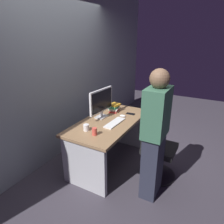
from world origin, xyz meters
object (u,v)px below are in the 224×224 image
(desk, at_px, (109,134))
(cup_near_keyboard, at_px, (95,131))
(office_chair, at_px, (156,149))
(mouse, at_px, (123,116))
(monitor, at_px, (101,102))
(cup_by_monitor, at_px, (86,128))
(person_at_desk, at_px, (155,136))
(book_stack, at_px, (114,108))
(keyboard, at_px, (115,123))
(cell_phone, at_px, (130,114))

(desk, bearing_deg, cup_near_keyboard, -172.65)
(office_chair, bearing_deg, mouse, 73.43)
(monitor, relative_size, cup_by_monitor, 6.06)
(person_at_desk, height_order, cup_near_keyboard, person_at_desk)
(book_stack, bearing_deg, mouse, -122.97)
(keyboard, height_order, mouse, mouse)
(keyboard, bearing_deg, person_at_desk, -110.42)
(monitor, height_order, cup_near_keyboard, monitor)
(cup_by_monitor, relative_size, cell_phone, 0.62)
(desk, height_order, monitor, monitor)
(desk, xyz_separation_m, book_stack, (0.39, 0.13, 0.29))
(cup_by_monitor, xyz_separation_m, book_stack, (0.84, 0.02, 0.02))
(desk, xyz_separation_m, mouse, (0.24, -0.11, 0.24))
(desk, distance_m, monitor, 0.52)
(keyboard, distance_m, cell_phone, 0.46)
(desk, distance_m, keyboard, 0.27)
(mouse, height_order, cup_by_monitor, cup_by_monitor)
(monitor, distance_m, mouse, 0.41)
(office_chair, height_order, book_stack, office_chair)
(desk, relative_size, keyboard, 3.47)
(cup_by_monitor, height_order, book_stack, book_stack)
(monitor, height_order, cell_phone, monitor)
(monitor, bearing_deg, keyboard, -110.30)
(mouse, xyz_separation_m, cell_phone, (0.17, -0.06, -0.01))
(desk, height_order, cell_phone, cell_phone)
(desk, bearing_deg, keyboard, -111.06)
(monitor, bearing_deg, book_stack, -7.62)
(person_at_desk, relative_size, mouse, 16.39)
(cup_near_keyboard, height_order, book_stack, book_stack)
(mouse, bearing_deg, office_chair, -106.57)
(person_at_desk, relative_size, book_stack, 7.15)
(keyboard, height_order, cup_by_monitor, cup_by_monitor)
(desk, relative_size, monitor, 2.76)
(person_at_desk, xyz_separation_m, cup_near_keyboard, (-0.17, 0.75, -0.05))
(cup_by_monitor, bearing_deg, monitor, 7.22)
(cell_phone, bearing_deg, mouse, 157.62)
(desk, height_order, cup_near_keyboard, cup_near_keyboard)
(monitor, xyz_separation_m, book_stack, (0.33, -0.04, -0.19))
(monitor, height_order, mouse, monitor)
(keyboard, distance_m, cup_by_monitor, 0.46)
(person_at_desk, xyz_separation_m, keyboard, (0.28, 0.69, -0.09))
(mouse, relative_size, cell_phone, 0.69)
(cup_near_keyboard, bearing_deg, mouse, -3.86)
(person_at_desk, height_order, mouse, person_at_desk)
(person_at_desk, relative_size, cell_phone, 11.38)
(monitor, xyz_separation_m, keyboard, (-0.11, -0.29, -0.25))
(cup_near_keyboard, xyz_separation_m, book_stack, (0.89, 0.19, 0.02))
(cup_by_monitor, bearing_deg, desk, -13.48)
(mouse, bearing_deg, book_stack, 57.03)
(monitor, xyz_separation_m, mouse, (0.18, -0.28, -0.24))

